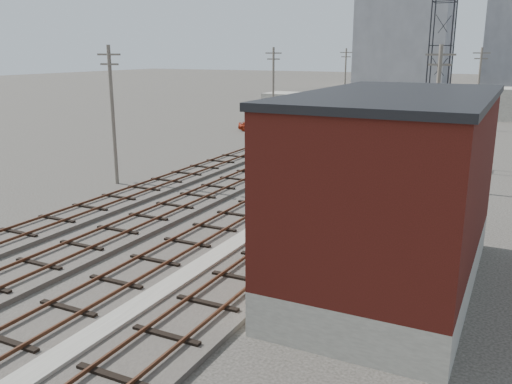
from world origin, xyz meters
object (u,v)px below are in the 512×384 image
Objects in this scene: signal_mast at (285,213)px; car_red at (255,126)px; car_silver at (298,121)px; site_trailer at (333,111)px; switch_stand at (280,168)px; car_grey at (268,123)px.

car_red is at bearing 118.23° from signal_mast.
signal_mast is 1.15× the size of car_red.
site_trailer is at bearing 6.34° from car_silver.
switch_stand is at bearing -141.21° from car_red.
site_trailer is 7.04m from car_silver.
car_silver is 0.94× the size of car_grey.
car_silver is at bearing -24.63° from car_red.
car_red is (-5.06, -11.64, -0.75)m from site_trailer.
car_grey is at bearing -1.45° from car_red.
switch_stand is 0.27× the size of car_silver.
car_silver is (-15.64, 39.78, -1.84)m from signal_mast.
signal_mast is 0.88× the size of car_grey.
car_silver reaches higher than car_grey.
car_silver is (-8.41, 23.85, 0.17)m from switch_stand.
signal_mast is 48.49m from site_trailer.
car_silver reaches higher than car_red.
signal_mast is at bearing -144.22° from car_red.
car_grey reaches higher than switch_stand.
car_grey is (0.41, 2.60, 0.07)m from car_red.
car_grey is at bearing -136.38° from site_trailer.
car_silver is (3.09, 4.91, 0.12)m from car_red.
car_silver is at bearing 111.46° from signal_mast.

